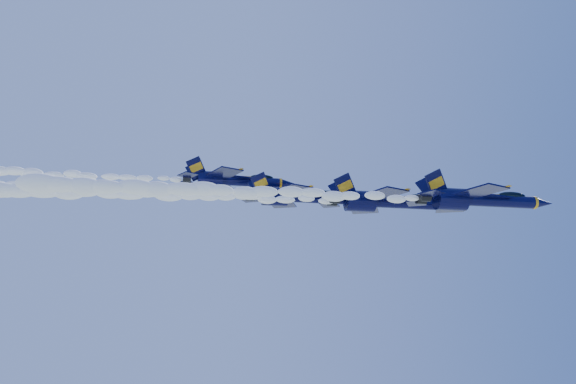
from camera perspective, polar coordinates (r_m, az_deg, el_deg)
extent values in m
cylinder|color=black|center=(84.83, 18.28, -0.78)|extent=(9.33, 1.55, 1.55)
ellipsoid|color=black|center=(81.89, 14.27, -0.62)|extent=(1.62, 2.80, 6.63)
cone|color=black|center=(87.87, 21.72, -0.94)|extent=(2.70, 1.55, 1.55)
cylinder|color=orange|center=(87.22, 21.03, -0.91)|extent=(0.36, 1.62, 1.62)
ellipsoid|color=black|center=(85.87, 19.27, -0.32)|extent=(3.73, 1.21, 1.03)
cube|color=orange|center=(85.80, 19.29, -0.53)|extent=(4.35, 1.04, 0.19)
cube|color=black|center=(79.12, 16.74, 0.08)|extent=(5.56, 6.59, 0.19)
cube|color=black|center=(86.32, 14.25, -1.31)|extent=(5.56, 6.59, 0.19)
cube|color=orange|center=(79.82, 17.66, 0.10)|extent=(2.50, 5.19, 0.10)
cube|color=orange|center=(86.96, 15.12, -1.28)|extent=(2.50, 5.19, 0.10)
cube|color=black|center=(80.40, 13.05, 0.74)|extent=(3.38, 1.07, 3.63)
cube|color=black|center=(82.33, 12.45, 0.34)|extent=(3.38, 1.07, 3.63)
cylinder|color=black|center=(79.83, 12.11, -0.43)|extent=(1.24, 1.14, 1.14)
cylinder|color=black|center=(81.03, 11.75, -0.66)|extent=(1.24, 1.14, 1.14)
cube|color=orange|center=(83.58, 16.37, -0.15)|extent=(11.40, 0.36, 0.08)
ellipsoid|color=white|center=(74.65, -5.14, 0.08)|extent=(46.41, 2.17, 1.95)
cylinder|color=black|center=(90.15, 10.50, -0.97)|extent=(9.61, 1.60, 1.60)
ellipsoid|color=black|center=(87.96, 6.41, -0.82)|extent=(1.67, 2.88, 6.83)
cone|color=black|center=(92.54, 14.08, -1.13)|extent=(2.78, 1.60, 1.60)
cylinder|color=orange|center=(92.02, 13.36, -1.10)|extent=(0.37, 1.67, 1.67)
ellipsoid|color=black|center=(91.00, 11.54, -0.53)|extent=(3.84, 1.25, 1.06)
cube|color=orange|center=(90.93, 11.55, -0.72)|extent=(4.48, 1.07, 0.19)
cube|color=black|center=(84.64, 8.49, -0.15)|extent=(5.72, 6.78, 0.19)
cube|color=black|center=(92.50, 6.78, -1.47)|extent=(5.72, 6.78, 0.19)
cube|color=orange|center=(85.16, 9.44, -0.13)|extent=(2.57, 5.35, 0.11)
cube|color=orange|center=(92.97, 7.65, -1.44)|extent=(2.57, 5.35, 0.11)
cube|color=black|center=(86.69, 5.11, 0.49)|extent=(3.48, 1.10, 3.74)
cube|color=black|center=(88.77, 4.72, 0.11)|extent=(3.48, 1.10, 3.74)
cylinder|color=black|center=(86.29, 4.17, -0.63)|extent=(1.28, 1.17, 1.17)
cylinder|color=black|center=(87.59, 3.94, -0.85)|extent=(1.28, 1.17, 1.17)
cube|color=orange|center=(89.26, 8.56, -0.36)|extent=(11.74, 0.37, 0.09)
ellipsoid|color=white|center=(84.15, -11.78, -0.18)|extent=(46.41, 2.23, 2.01)
cylinder|color=black|center=(93.73, 2.55, -0.56)|extent=(8.88, 1.48, 1.48)
ellipsoid|color=black|center=(92.53, -1.20, -0.41)|extent=(1.54, 2.66, 6.31)
cone|color=black|center=(95.18, 5.91, -0.71)|extent=(2.56, 1.48, 1.48)
cylinder|color=orange|center=(94.85, 5.22, -0.68)|extent=(0.35, 1.54, 1.54)
ellipsoid|color=black|center=(94.31, 3.54, -0.17)|extent=(3.55, 1.15, 0.98)
cube|color=orange|center=(94.23, 3.54, -0.34)|extent=(4.14, 0.99, 0.18)
cube|color=black|center=(89.09, 0.35, 0.19)|extent=(5.29, 6.27, 0.18)
cube|color=black|center=(96.60, -0.55, -1.00)|extent=(5.29, 6.27, 0.18)
cube|color=orange|center=(89.38, 1.22, 0.21)|extent=(2.38, 4.94, 0.10)
cube|color=orange|center=(96.87, 0.26, -0.98)|extent=(2.38, 4.94, 0.10)
cube|color=black|center=(91.61, -2.42, 0.74)|extent=(3.21, 1.02, 3.46)
cube|color=black|center=(93.59, -2.61, 0.40)|extent=(3.21, 1.02, 3.46)
cylinder|color=black|center=(91.41, -3.26, -0.24)|extent=(1.18, 1.09, 1.09)
cylinder|color=black|center=(92.64, -3.37, -0.44)|extent=(1.18, 1.09, 1.09)
cube|color=orange|center=(93.31, 0.78, -0.02)|extent=(10.85, 0.35, 0.08)
ellipsoid|color=white|center=(92.09, -18.10, 0.20)|extent=(46.41, 2.06, 1.86)
cylinder|color=black|center=(98.99, -3.31, 0.91)|extent=(8.99, 1.50, 1.50)
ellipsoid|color=black|center=(98.40, -6.95, 1.07)|extent=(1.56, 2.70, 6.39)
cone|color=black|center=(99.86, -0.02, 0.75)|extent=(2.60, 1.50, 1.50)
cylinder|color=orange|center=(99.65, -0.69, 0.78)|extent=(0.35, 1.56, 1.56)
ellipsoid|color=black|center=(99.42, -2.34, 1.28)|extent=(3.60, 1.17, 0.99)
cube|color=orange|center=(99.33, -2.34, 1.12)|extent=(4.20, 1.00, 0.18)
cube|color=black|center=(94.71, -5.69, 1.69)|extent=(5.36, 6.35, 0.18)
cube|color=black|center=(102.38, -6.10, 0.44)|extent=(5.36, 6.35, 0.18)
cube|color=orange|center=(94.86, -4.85, 1.71)|extent=(2.41, 5.00, 0.10)
cube|color=orange|center=(102.52, -5.32, 0.46)|extent=(2.41, 5.00, 0.10)
cube|color=black|center=(97.73, -8.16, 2.17)|extent=(3.25, 1.03, 3.50)
cube|color=black|center=(99.74, -8.22, 1.82)|extent=(3.25, 1.03, 3.50)
cylinder|color=black|center=(97.62, -8.97, 1.24)|extent=(1.20, 1.10, 1.10)
cylinder|color=black|center=(98.87, -9.00, 1.04)|extent=(1.20, 1.10, 1.10)
cube|color=orange|center=(98.88, -5.03, 1.43)|extent=(10.99, 0.35, 0.08)
ellipsoid|color=white|center=(100.46, -22.63, 1.61)|extent=(46.41, 2.09, 1.88)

